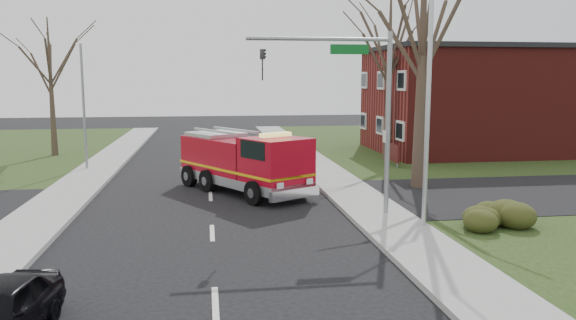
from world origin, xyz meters
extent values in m
plane|color=black|center=(0.00, 0.00, 0.00)|extent=(120.00, 120.00, 0.00)
cube|color=#979792|center=(6.20, 0.00, 0.07)|extent=(2.40, 80.00, 0.15)
cube|color=#979792|center=(-6.20, 0.00, 0.07)|extent=(2.40, 80.00, 0.15)
cube|color=maroon|center=(19.00, 18.00, 3.50)|extent=(15.00, 10.00, 7.00)
cube|color=black|center=(19.00, 18.00, 7.10)|extent=(15.40, 10.40, 0.30)
cube|color=silver|center=(11.45, 18.00, 2.00)|extent=(0.12, 1.40, 1.20)
cube|color=#441010|center=(10.50, 12.50, 0.90)|extent=(0.12, 2.00, 1.00)
cylinder|color=gray|center=(10.50, 11.70, 0.45)|extent=(0.08, 0.08, 0.90)
cylinder|color=gray|center=(10.50, 13.30, 0.45)|extent=(0.08, 0.08, 0.90)
ellipsoid|color=#2D3312|center=(9.00, -1.00, 0.58)|extent=(2.80, 2.00, 0.90)
cone|color=#3C2F23|center=(9.50, 6.00, 6.00)|extent=(0.64, 0.64, 12.00)
cone|color=#3C2F23|center=(11.00, 15.00, 5.25)|extent=(0.56, 0.56, 10.50)
cone|color=#3C2F23|center=(-10.00, 20.00, 4.50)|extent=(0.44, 0.44, 9.00)
cylinder|color=gray|center=(6.50, 1.50, 3.40)|extent=(0.18, 0.18, 6.80)
cylinder|color=gray|center=(3.90, 1.50, 6.50)|extent=(5.20, 0.14, 0.14)
cube|color=#0C591E|center=(5.00, 1.50, 6.15)|extent=(1.40, 0.06, 0.35)
imported|color=black|center=(1.90, 1.50, 6.15)|extent=(0.22, 0.18, 1.10)
cylinder|color=#B7BABF|center=(7.20, -0.50, 4.20)|extent=(0.16, 0.16, 8.40)
cylinder|color=gray|center=(-6.80, 14.00, 3.50)|extent=(0.14, 0.14, 7.00)
cube|color=#A7071A|center=(0.90, 7.68, 1.43)|extent=(4.53, 5.33, 1.93)
cube|color=#A7071A|center=(2.72, 4.70, 1.56)|extent=(3.29, 3.29, 2.21)
cube|color=#B7BABF|center=(1.48, 6.74, 0.64)|extent=(5.80, 7.38, 0.41)
cube|color=#E5B20C|center=(1.48, 6.74, 1.15)|extent=(5.81, 7.38, 0.11)
cube|color=black|center=(3.25, 3.84, 2.25)|extent=(1.83, 1.17, 0.78)
cube|color=#E5D866|center=(2.72, 4.70, 2.80)|extent=(1.42, 1.04, 0.17)
cylinder|color=black|center=(1.75, 4.00, 0.51)|extent=(0.80, 1.03, 1.01)
cylinder|color=black|center=(3.79, 5.25, 0.51)|extent=(0.80, 1.03, 1.01)
cylinder|color=black|center=(-0.98, 8.47, 0.51)|extent=(0.80, 1.03, 1.01)
cylinder|color=black|center=(1.06, 9.72, 0.51)|extent=(0.80, 1.03, 1.01)
camera|label=1|loc=(-0.12, -18.35, 5.11)|focal=35.00mm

